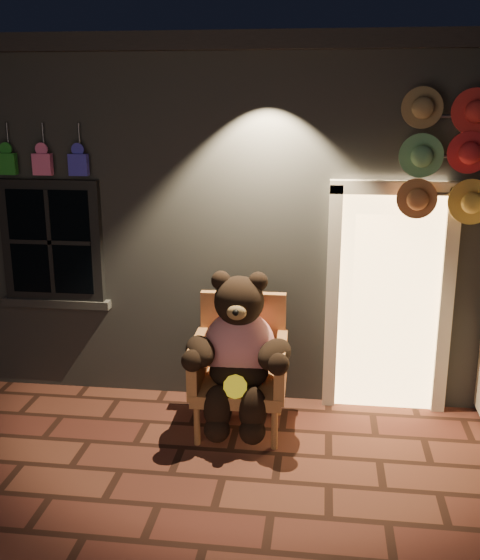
# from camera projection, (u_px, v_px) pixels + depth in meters

# --- Properties ---
(ground) EXTENTS (60.00, 60.00, 0.00)m
(ground) POSITION_uv_depth(u_px,v_px,m) (223.00, 478.00, 5.17)
(ground) COLOR brown
(ground) RESTS_ON ground
(shop_building) EXTENTS (7.30, 5.95, 3.51)m
(shop_building) POSITION_uv_depth(u_px,v_px,m) (269.00, 190.00, 8.52)
(shop_building) COLOR slate
(shop_building) RESTS_ON ground
(wicker_armchair) EXTENTS (0.84, 0.76, 1.19)m
(wicker_armchair) POSITION_uv_depth(u_px,v_px,m) (241.00, 364.00, 5.88)
(wicker_armchair) COLOR #B37F45
(wicker_armchair) RESTS_ON ground
(teddy_bear) EXTENTS (1.02, 0.79, 1.40)m
(teddy_bear) POSITION_uv_depth(u_px,v_px,m) (239.00, 352.00, 5.68)
(teddy_bear) COLOR red
(teddy_bear) RESTS_ON ground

